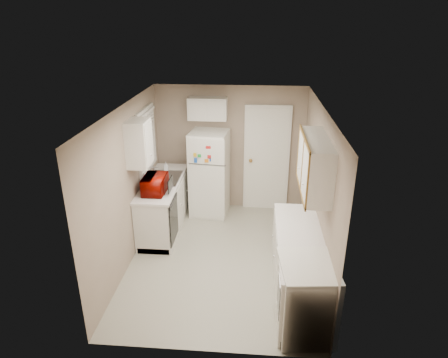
{
  "coord_description": "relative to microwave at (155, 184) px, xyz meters",
  "views": [
    {
      "loc": [
        0.48,
        -5.34,
        3.58
      ],
      "look_at": [
        0.0,
        0.5,
        1.15
      ],
      "focal_mm": 32.0,
      "sensor_mm": 36.0,
      "label": 1
    }
  ],
  "objects": [
    {
      "name": "wall_right",
      "position": [
        2.51,
        -0.44,
        0.15
      ],
      "size": [
        3.8,
        3.8,
        0.0
      ],
      "primitive_type": "plane",
      "color": "gray",
      "rests_on": "floor"
    },
    {
      "name": "upper_cabinet_left",
      "position": [
        -0.14,
        -0.22,
        0.75
      ],
      "size": [
        0.3,
        0.45,
        0.7
      ],
      "primitive_type": "cube",
      "color": "silver",
      "rests_on": "wall_left"
    },
    {
      "name": "sink",
      "position": [
        0.01,
        0.61,
        -0.19
      ],
      "size": [
        0.54,
        0.74,
        0.16
      ],
      "primitive_type": "cube",
      "color": "gray",
      "rests_on": "left_counter"
    },
    {
      "name": "ceiling",
      "position": [
        1.11,
        -0.44,
        1.35
      ],
      "size": [
        3.8,
        3.8,
        0.0
      ],
      "primitive_type": "plane",
      "color": "white",
      "rests_on": "floor"
    },
    {
      "name": "wall_front",
      "position": [
        1.11,
        -2.34,
        0.15
      ],
      "size": [
        2.8,
        2.8,
        0.0
      ],
      "primitive_type": "plane",
      "color": "gray",
      "rests_on": "floor"
    },
    {
      "name": "refrigerator",
      "position": [
        0.75,
        1.11,
        -0.24
      ],
      "size": [
        0.73,
        0.72,
        1.62
      ],
      "primitive_type": "cube",
      "rotation": [
        0.0,
        0.0,
        -0.11
      ],
      "color": "white",
      "rests_on": "floor"
    },
    {
      "name": "upper_cabinet_right",
      "position": [
        2.36,
        -0.94,
        0.75
      ],
      "size": [
        0.3,
        1.2,
        0.7
      ],
      "primitive_type": "cube",
      "color": "silver",
      "rests_on": "wall_right"
    },
    {
      "name": "window_blinds",
      "position": [
        -0.25,
        0.61,
        0.55
      ],
      "size": [
        0.1,
        0.98,
        1.08
      ],
      "primitive_type": "cube",
      "color": "silver",
      "rests_on": "wall_left"
    },
    {
      "name": "right_counter",
      "position": [
        2.21,
        -1.24,
        -0.6
      ],
      "size": [
        0.6,
        2.0,
        0.9
      ],
      "primitive_type": "cube",
      "color": "silver",
      "rests_on": "floor"
    },
    {
      "name": "wall_back",
      "position": [
        1.11,
        1.46,
        0.15
      ],
      "size": [
        2.8,
        2.8,
        0.0
      ],
      "primitive_type": "plane",
      "color": "gray",
      "rests_on": "floor"
    },
    {
      "name": "cabinet_over_fridge",
      "position": [
        0.71,
        1.31,
        0.95
      ],
      "size": [
        0.7,
        0.3,
        0.4
      ],
      "primitive_type": "cube",
      "color": "silver",
      "rests_on": "wall_back"
    },
    {
      "name": "microwave",
      "position": [
        0.0,
        0.0,
        0.0
      ],
      "size": [
        0.51,
        0.28,
        0.34
      ],
      "primitive_type": "imported",
      "rotation": [
        0.0,
        0.0,
        1.57
      ],
      "color": "#8C0900",
      "rests_on": "left_counter"
    },
    {
      "name": "left_counter",
      "position": [
        0.01,
        0.46,
        -0.6
      ],
      "size": [
        0.6,
        1.8,
        0.9
      ],
      "primitive_type": "cube",
      "color": "silver",
      "rests_on": "floor"
    },
    {
      "name": "floor",
      "position": [
        1.11,
        -0.44,
        -1.05
      ],
      "size": [
        3.8,
        3.8,
        0.0
      ],
      "primitive_type": "plane",
      "color": "beige",
      "rests_on": "ground"
    },
    {
      "name": "soap_bottle",
      "position": [
        -0.04,
        0.98,
        -0.05
      ],
      "size": [
        0.09,
        0.1,
        0.17
      ],
      "primitive_type": "imported",
      "rotation": [
        0.0,
        0.0,
        0.28
      ],
      "color": "silver",
      "rests_on": "left_counter"
    },
    {
      "name": "interior_door",
      "position": [
        1.81,
        1.42,
        -0.03
      ],
      "size": [
        0.86,
        0.06,
        2.08
      ],
      "primitive_type": "cube",
      "color": "white",
      "rests_on": "floor"
    },
    {
      "name": "stove",
      "position": [
        2.24,
        -1.89,
        -0.58
      ],
      "size": [
        0.7,
        0.83,
        0.94
      ],
      "primitive_type": "cube",
      "rotation": [
        0.0,
        0.0,
        0.1
      ],
      "color": "white",
      "rests_on": "floor"
    },
    {
      "name": "wall_left",
      "position": [
        -0.29,
        -0.44,
        0.15
      ],
      "size": [
        3.8,
        3.8,
        0.0
      ],
      "primitive_type": "plane",
      "color": "gray",
      "rests_on": "floor"
    },
    {
      "name": "dishwasher",
      "position": [
        0.3,
        -0.14,
        -0.56
      ],
      "size": [
        0.03,
        0.58,
        0.72
      ],
      "primitive_type": "cube",
      "color": "black",
      "rests_on": "floor"
    }
  ]
}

